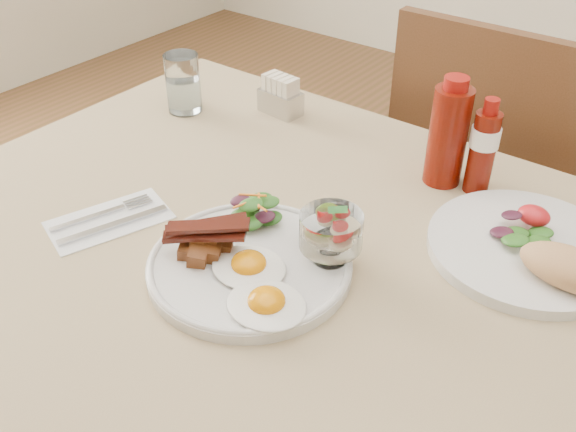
# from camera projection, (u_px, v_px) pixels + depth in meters

# --- Properties ---
(table) EXTENTS (1.33, 0.88, 0.75)m
(table) POSITION_uv_depth(u_px,v_px,m) (328.00, 309.00, 0.94)
(table) COLOR #57301B
(table) RESTS_ON ground
(chair_far) EXTENTS (0.42, 0.42, 0.93)m
(chair_far) POSITION_uv_depth(u_px,v_px,m) (491.00, 191.00, 1.45)
(chair_far) COLOR #57301B
(chair_far) RESTS_ON ground
(main_plate) EXTENTS (0.28, 0.28, 0.02)m
(main_plate) POSITION_uv_depth(u_px,v_px,m) (250.00, 266.00, 0.87)
(main_plate) COLOR silver
(main_plate) RESTS_ON table
(fried_eggs) EXTENTS (0.17, 0.14, 0.03)m
(fried_eggs) POSITION_uv_depth(u_px,v_px,m) (257.00, 283.00, 0.82)
(fried_eggs) COLOR white
(fried_eggs) RESTS_ON main_plate
(bacon_potato_pile) EXTENTS (0.11, 0.10, 0.05)m
(bacon_potato_pile) POSITION_uv_depth(u_px,v_px,m) (205.00, 240.00, 0.87)
(bacon_potato_pile) COLOR brown
(bacon_potato_pile) RESTS_ON main_plate
(side_salad) EXTENTS (0.08, 0.07, 0.04)m
(side_salad) POSITION_uv_depth(u_px,v_px,m) (255.00, 212.00, 0.93)
(side_salad) COLOR #1C5215
(side_salad) RESTS_ON main_plate
(fruit_cup) EXTENTS (0.09, 0.09, 0.09)m
(fruit_cup) POSITION_uv_depth(u_px,v_px,m) (331.00, 231.00, 0.85)
(fruit_cup) COLOR white
(fruit_cup) RESTS_ON main_plate
(second_plate) EXTENTS (0.28, 0.28, 0.07)m
(second_plate) POSITION_uv_depth(u_px,v_px,m) (537.00, 251.00, 0.88)
(second_plate) COLOR silver
(second_plate) RESTS_ON table
(ketchup_bottle) EXTENTS (0.08, 0.08, 0.18)m
(ketchup_bottle) POSITION_uv_depth(u_px,v_px,m) (448.00, 135.00, 1.02)
(ketchup_bottle) COLOR #5C0E05
(ketchup_bottle) RESTS_ON table
(hot_sauce_bottle) EXTENTS (0.06, 0.06, 0.16)m
(hot_sauce_bottle) POSITION_uv_depth(u_px,v_px,m) (483.00, 148.00, 1.00)
(hot_sauce_bottle) COLOR #5C0E05
(hot_sauce_bottle) RESTS_ON table
(sugar_caddy) EXTENTS (0.09, 0.06, 0.08)m
(sugar_caddy) POSITION_uv_depth(u_px,v_px,m) (281.00, 97.00, 1.25)
(sugar_caddy) COLOR silver
(sugar_caddy) RESTS_ON table
(water_glass) EXTENTS (0.07, 0.07, 0.12)m
(water_glass) POSITION_uv_depth(u_px,v_px,m) (183.00, 87.00, 1.25)
(water_glass) COLOR white
(water_glass) RESTS_ON table
(napkin_cutlery) EXTENTS (0.15, 0.20, 0.01)m
(napkin_cutlery) POSITION_uv_depth(u_px,v_px,m) (109.00, 220.00, 0.97)
(napkin_cutlery) COLOR silver
(napkin_cutlery) RESTS_ON table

